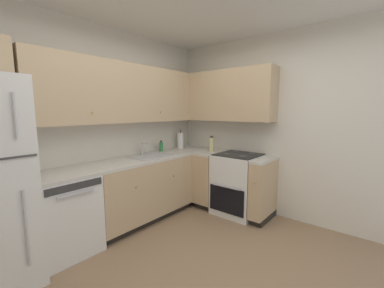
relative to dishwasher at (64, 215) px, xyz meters
name	(u,v)px	position (x,y,z in m)	size (l,w,h in m)	color
ground_plane	(207,281)	(0.61, -1.46, -0.44)	(3.58, 3.52, 0.02)	#937556
wall_back	(97,129)	(0.61, 0.33, 0.88)	(3.68, 0.05, 2.61)	silver
wall_right	(283,127)	(2.43, -1.46, 0.88)	(0.05, 3.62, 2.61)	silver
dishwasher	(64,215)	(0.00, 0.00, 0.00)	(0.60, 0.63, 0.85)	white
lower_cabinets_back	(142,190)	(1.05, 0.00, 0.00)	(1.50, 0.62, 0.85)	tan
countertop_back	(141,159)	(1.05, 0.00, 0.44)	(2.70, 0.60, 0.04)	beige
lower_cabinets_right	(229,183)	(2.10, -0.78, 0.00)	(0.62, 1.14, 0.85)	tan
countertop_right	(229,155)	(2.10, -0.78, 0.44)	(0.60, 1.14, 0.03)	beige
oven_range	(238,183)	(2.12, -0.94, 0.03)	(0.68, 0.62, 1.04)	white
upper_cabinets_back	(122,94)	(0.89, 0.14, 1.33)	(2.38, 0.34, 0.76)	tan
upper_cabinets_right	(222,96)	(2.24, -0.54, 1.33)	(0.32, 1.69, 0.76)	tan
sink	(152,159)	(1.23, -0.03, 0.42)	(0.59, 0.40, 0.10)	#B7B7BC
faucet	(143,147)	(1.24, 0.18, 0.57)	(0.07, 0.16, 0.18)	silver
soap_bottle	(161,147)	(1.61, 0.18, 0.54)	(0.06, 0.06, 0.17)	#338C4C
paper_towel_roll	(180,140)	(2.04, 0.16, 0.60)	(0.11, 0.11, 0.33)	white
oil_bottle	(211,144)	(2.10, -0.46, 0.58)	(0.08, 0.08, 0.25)	beige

